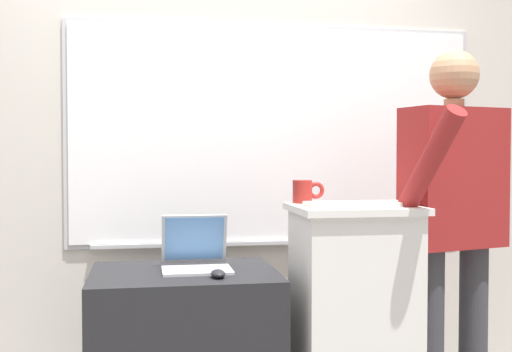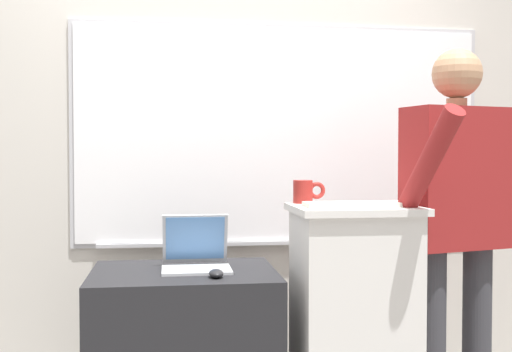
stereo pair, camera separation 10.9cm
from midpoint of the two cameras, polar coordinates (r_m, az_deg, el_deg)
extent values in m
cube|color=beige|center=(3.58, -4.28, 3.21)|extent=(6.40, 0.12, 2.67)
cube|color=#B7B7BC|center=(3.56, 0.82, 3.64)|extent=(2.27, 0.02, 1.22)
cube|color=white|center=(3.56, 0.84, 3.64)|extent=(2.22, 0.02, 1.17)
cube|color=#B7B7BC|center=(3.57, 0.88, -5.93)|extent=(2.00, 0.04, 0.02)
cube|color=silver|center=(2.90, 7.57, -13.14)|extent=(0.49, 0.42, 1.00)
cube|color=silver|center=(2.81, 7.61, -2.90)|extent=(0.53, 0.46, 0.03)
cylinder|color=#333338|center=(3.05, 14.13, -14.06)|extent=(0.13, 0.13, 0.84)
cylinder|color=#333338|center=(3.21, 17.80, -13.29)|extent=(0.13, 0.13, 0.84)
cube|color=maroon|center=(3.01, 16.14, -0.14)|extent=(0.50, 0.33, 0.63)
cylinder|color=tan|center=(3.02, 16.20, 6.19)|extent=(0.09, 0.09, 0.04)
sphere|color=tan|center=(3.03, 16.23, 8.65)|extent=(0.22, 0.22, 0.22)
cylinder|color=maroon|center=(2.68, 13.69, 0.46)|extent=(0.19, 0.44, 0.52)
cylinder|color=maroon|center=(3.19, 19.66, -0.51)|extent=(0.08, 0.08, 0.60)
cube|color=#B7BABF|center=(2.82, -6.38, -8.33)|extent=(0.30, 0.22, 0.01)
cube|color=#B7BABF|center=(2.95, -6.57, -5.58)|extent=(0.29, 0.08, 0.23)
cube|color=#598CCC|center=(2.94, -6.56, -5.55)|extent=(0.27, 0.06, 0.20)
cube|color=beige|center=(2.75, 7.93, -2.48)|extent=(0.45, 0.14, 0.02)
ellipsoid|color=black|center=(2.68, -4.57, -8.66)|extent=(0.06, 0.10, 0.03)
cylinder|color=maroon|center=(2.91, 3.07, -1.40)|extent=(0.09, 0.09, 0.10)
torus|color=maroon|center=(2.92, 4.29, -1.28)|extent=(0.08, 0.02, 0.08)
camera|label=1|loc=(0.05, -91.10, -0.04)|focal=45.00mm
camera|label=2|loc=(0.05, 88.90, 0.04)|focal=45.00mm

